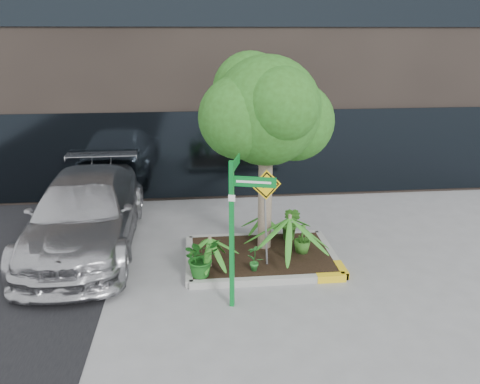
{
  "coord_description": "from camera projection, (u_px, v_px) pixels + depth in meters",
  "views": [
    {
      "loc": [
        -1.22,
        -9.08,
        4.84
      ],
      "look_at": [
        -0.28,
        0.2,
        1.66
      ],
      "focal_mm": 35.0,
      "sensor_mm": 36.0,
      "label": 1
    }
  ],
  "objects": [
    {
      "name": "ground",
      "position": [
        254.0,
        266.0,
        10.23
      ],
      "size": [
        80.0,
        80.0,
        0.0
      ],
      "primitive_type": "plane",
      "color": "gray",
      "rests_on": "ground"
    },
    {
      "name": "cattle_sign",
      "position": [
        266.0,
        201.0,
        9.65
      ],
      "size": [
        0.63,
        0.3,
        2.07
      ],
      "rotation": [
        0.0,
        0.0,
        0.2
      ],
      "color": "slate",
      "rests_on": "ground"
    },
    {
      "name": "shrub_d",
      "position": [
        291.0,
        223.0,
        11.05
      ],
      "size": [
        0.66,
        0.66,
        0.85
      ],
      "primitive_type": "imported",
      "rotation": [
        0.0,
        0.0,
        5.49
      ],
      "color": "#2F6C1F",
      "rests_on": "planter"
    },
    {
      "name": "shrub_a",
      "position": [
        201.0,
        257.0,
        9.42
      ],
      "size": [
        1.01,
        1.01,
        0.82
      ],
      "primitive_type": "imported",
      "rotation": [
        0.0,
        0.0,
        0.54
      ],
      "color": "#195A19",
      "rests_on": "planter"
    },
    {
      "name": "tree",
      "position": [
        266.0,
        111.0,
        9.86
      ],
      "size": [
        2.99,
        2.66,
        4.49
      ],
      "color": "tan",
      "rests_on": "ground"
    },
    {
      "name": "shrub_c",
      "position": [
        255.0,
        257.0,
        9.65
      ],
      "size": [
        0.38,
        0.38,
        0.6
      ],
      "primitive_type": "imported",
      "rotation": [
        0.0,
        0.0,
        3.37
      ],
      "color": "#237329",
      "rests_on": "planter"
    },
    {
      "name": "parked_car",
      "position": [
        86.0,
        213.0,
        10.98
      ],
      "size": [
        2.44,
        5.82,
        1.68
      ],
      "primitive_type": "imported",
      "rotation": [
        0.0,
        0.0,
        0.02
      ],
      "color": "#B6B5BB",
      "rests_on": "ground"
    },
    {
      "name": "palm_front",
      "position": [
        290.0,
        218.0,
        9.89
      ],
      "size": [
        1.19,
        1.19,
        1.32
      ],
      "color": "tan",
      "rests_on": "ground"
    },
    {
      "name": "shrub_b",
      "position": [
        302.0,
        238.0,
        10.45
      ],
      "size": [
        0.46,
        0.46,
        0.7
      ],
      "primitive_type": "imported",
      "rotation": [
        0.0,
        0.0,
        1.75
      ],
      "color": "#336F21",
      "rests_on": "planter"
    },
    {
      "name": "palm_back",
      "position": [
        264.0,
        216.0,
        11.11
      ],
      "size": [
        0.69,
        0.69,
        0.77
      ],
      "color": "tan",
      "rests_on": "ground"
    },
    {
      "name": "planter",
      "position": [
        262.0,
        256.0,
        10.48
      ],
      "size": [
        3.35,
        2.36,
        0.15
      ],
      "color": "#9E9E99",
      "rests_on": "ground"
    },
    {
      "name": "palm_left",
      "position": [
        210.0,
        238.0,
        9.72
      ],
      "size": [
        0.77,
        0.77,
        0.86
      ],
      "color": "tan",
      "rests_on": "ground"
    },
    {
      "name": "street_sign_post",
      "position": [
        235.0,
        219.0,
        8.24
      ],
      "size": [
        0.8,
        0.96,
        2.8
      ],
      "rotation": [
        0.0,
        0.0,
        -0.27
      ],
      "color": "#0B822C",
      "rests_on": "ground"
    }
  ]
}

